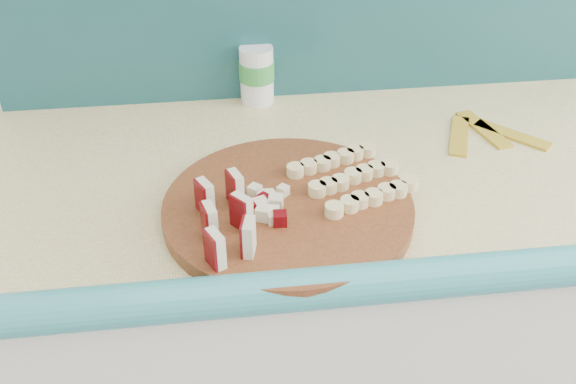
{
  "coord_description": "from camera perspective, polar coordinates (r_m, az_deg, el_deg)",
  "views": [
    {
      "loc": [
        -0.58,
        0.58,
        1.52
      ],
      "look_at": [
        -0.47,
        1.37,
        0.95
      ],
      "focal_mm": 40.0,
      "sensor_mm": 36.0,
      "label": 1
    }
  ],
  "objects": [
    {
      "name": "cutting_board",
      "position": [
        1.0,
        0.0,
        -1.5
      ],
      "size": [
        0.5,
        0.5,
        0.02
      ],
      "primitive_type": "cylinder",
      "rotation": [
        0.0,
        0.0,
        0.37
      ],
      "color": "#4F2411",
      "rests_on": "kitchen_counter"
    },
    {
      "name": "apple_chunks",
      "position": [
        0.98,
        -1.3,
        -0.88
      ],
      "size": [
        0.06,
        0.06,
        0.02
      ],
      "color": "beige",
      "rests_on": "cutting_board"
    },
    {
      "name": "canister",
      "position": [
        1.31,
        -2.8,
        10.47
      ],
      "size": [
        0.07,
        0.07,
        0.12
      ],
      "rotation": [
        0.0,
        0.0,
        0.2
      ],
      "color": "silver",
      "rests_on": "kitchen_counter"
    },
    {
      "name": "banana_peel",
      "position": [
        1.27,
        17.1,
        5.01
      ],
      "size": [
        0.2,
        0.16,
        0.01
      ],
      "rotation": [
        0.0,
        0.0,
        0.06
      ],
      "color": "gold",
      "rests_on": "kitchen_counter"
    },
    {
      "name": "banana_slices",
      "position": [
        1.04,
        5.79,
        1.3
      ],
      "size": [
        0.2,
        0.19,
        0.02
      ],
      "color": "#D7C283",
      "rests_on": "cutting_board"
    },
    {
      "name": "apple_wedges",
      "position": [
        0.93,
        -5.59,
        -2.2
      ],
      "size": [
        0.09,
        0.18,
        0.05
      ],
      "color": "beige",
      "rests_on": "cutting_board"
    },
    {
      "name": "kitchen_counter",
      "position": [
        1.57,
        21.1,
        -10.6
      ],
      "size": [
        2.2,
        0.63,
        0.91
      ],
      "color": "silver",
      "rests_on": "ground"
    }
  ]
}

